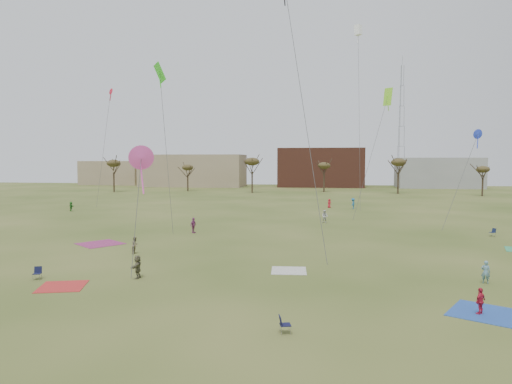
# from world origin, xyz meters

# --- Properties ---
(ground) EXTENTS (260.00, 260.00, 0.00)m
(ground) POSITION_xyz_m (0.00, 0.00, 0.00)
(ground) COLOR #334916
(ground) RESTS_ON ground
(spectator_fore_a) EXTENTS (0.85, 0.85, 1.45)m
(spectator_fore_a) POSITION_xyz_m (14.07, -1.60, 0.73)
(spectator_fore_a) COLOR red
(spectator_fore_a) RESTS_ON ground
(spectator_fore_b) EXTENTS (0.64, 0.79, 1.50)m
(spectator_fore_b) POSITION_xyz_m (-10.65, 11.16, 0.75)
(spectator_fore_b) COLOR #7D6F4F
(spectator_fore_b) RESTS_ON ground
(spectator_fore_c) EXTENTS (0.48, 1.50, 1.61)m
(spectator_fore_c) POSITION_xyz_m (-7.06, 3.04, 0.81)
(spectator_fore_c) COLOR #656148
(spectator_fore_c) RESTS_ON ground
(flyer_mid_c) EXTENTS (0.65, 0.52, 1.55)m
(flyer_mid_c) POSITION_xyz_m (16.51, 5.04, 0.77)
(flyer_mid_c) COLOR #618CA3
(flyer_mid_c) RESTS_ON ground
(spectator_mid_d) EXTENTS (0.73, 1.11, 1.76)m
(spectator_mid_d) POSITION_xyz_m (-8.79, 23.14, 0.88)
(spectator_mid_d) COLOR #943D7A
(spectator_mid_d) RESTS_ON ground
(spectator_mid_e) EXTENTS (0.92, 0.79, 1.67)m
(spectator_mid_e) POSITION_xyz_m (6.00, 34.03, 0.83)
(spectator_mid_e) COLOR silver
(spectator_mid_e) RESTS_ON ground
(flyer_far_a) EXTENTS (1.43, 1.23, 1.56)m
(flyer_far_a) POSITION_xyz_m (-34.65, 42.16, 0.78)
(flyer_far_a) COLOR #2E7D29
(flyer_far_a) RESTS_ON ground
(flyer_far_b) EXTENTS (0.89, 0.89, 1.56)m
(flyer_far_b) POSITION_xyz_m (6.84, 53.56, 0.78)
(flyer_far_b) COLOR red
(flyer_far_b) RESTS_ON ground
(flyer_far_c) EXTENTS (1.02, 1.35, 1.84)m
(flyer_far_c) POSITION_xyz_m (10.78, 52.19, 0.92)
(flyer_far_c) COLOR #216397
(flyer_far_c) RESTS_ON ground
(blanket_red) EXTENTS (3.50, 3.50, 0.03)m
(blanket_red) POSITION_xyz_m (-11.07, 0.26, 0.00)
(blanket_red) COLOR red
(blanket_red) RESTS_ON ground
(blanket_blue) EXTENTS (4.70, 4.70, 0.03)m
(blanket_blue) POSITION_xyz_m (14.44, -1.37, 0.00)
(blanket_blue) COLOR #2750AA
(blanket_blue) RESTS_ON ground
(blanket_cream) EXTENTS (2.75, 2.75, 0.03)m
(blanket_cream) POSITION_xyz_m (3.24, 6.71, 0.00)
(blanket_cream) COLOR silver
(blanket_cream) RESTS_ON ground
(blanket_plum) EXTENTS (5.27, 5.27, 0.03)m
(blanket_plum) POSITION_xyz_m (-16.00, 15.18, 0.00)
(blanket_plum) COLOR #932D64
(blanket_plum) RESTS_ON ground
(camp_chair_left) EXTENTS (0.63, 0.66, 0.87)m
(camp_chair_left) POSITION_xyz_m (-13.79, 1.71, 0.26)
(camp_chair_left) COLOR #131635
(camp_chair_left) RESTS_ON ground
(camp_chair_center) EXTENTS (0.65, 0.62, 0.87)m
(camp_chair_center) POSITION_xyz_m (3.97, -5.79, 0.26)
(camp_chair_center) COLOR #131334
(camp_chair_center) RESTS_ON ground
(camp_chair_right) EXTENTS (0.72, 0.70, 0.87)m
(camp_chair_right) POSITION_xyz_m (23.95, 25.59, 0.26)
(camp_chair_right) COLOR #161F3C
(camp_chair_right) RESTS_ON ground
(kites_aloft) EXTENTS (77.96, 53.41, 27.85)m
(kites_aloft) POSITION_xyz_m (4.89, 23.82, 20.02)
(kites_aloft) COLOR red
(kites_aloft) RESTS_ON ground
(tree_line) EXTENTS (117.44, 49.32, 8.91)m
(tree_line) POSITION_xyz_m (-2.85, 79.12, 7.09)
(tree_line) COLOR #3A2B1E
(tree_line) RESTS_ON ground
(building_tan) EXTENTS (32.00, 14.00, 10.00)m
(building_tan) POSITION_xyz_m (-35.00, 115.00, 5.00)
(building_tan) COLOR #937F60
(building_tan) RESTS_ON ground
(building_brick) EXTENTS (26.00, 16.00, 12.00)m
(building_brick) POSITION_xyz_m (5.00, 120.00, 6.00)
(building_brick) COLOR brown
(building_brick) RESTS_ON ground
(building_grey) EXTENTS (24.00, 12.00, 9.00)m
(building_grey) POSITION_xyz_m (40.00, 118.00, 4.50)
(building_grey) COLOR gray
(building_grey) RESTS_ON ground
(building_tan_west) EXTENTS (20.00, 12.00, 8.00)m
(building_tan_west) POSITION_xyz_m (-65.00, 122.00, 4.00)
(building_tan_west) COLOR #937F60
(building_tan_west) RESTS_ON ground
(radio_tower) EXTENTS (1.51, 1.72, 41.00)m
(radio_tower) POSITION_xyz_m (30.00, 125.00, 19.21)
(radio_tower) COLOR #9EA3A8
(radio_tower) RESTS_ON ground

